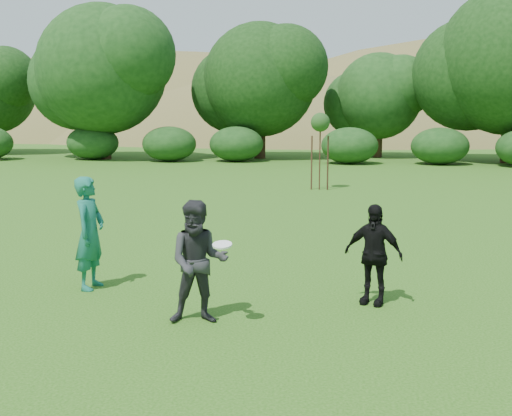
# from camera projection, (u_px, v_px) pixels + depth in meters

# --- Properties ---
(ground) EXTENTS (120.00, 120.00, 0.00)m
(ground) POSITION_uv_depth(u_px,v_px,m) (224.00, 310.00, 9.73)
(ground) COLOR #19470C
(ground) RESTS_ON ground
(player_teal) EXTENTS (0.48, 0.71, 1.91)m
(player_teal) POSITION_uv_depth(u_px,v_px,m) (90.00, 233.00, 10.76)
(player_teal) COLOR #166551
(player_teal) RESTS_ON ground
(player_grey) EXTENTS (0.98, 0.83, 1.76)m
(player_grey) POSITION_uv_depth(u_px,v_px,m) (199.00, 262.00, 9.04)
(player_grey) COLOR #2A2A2D
(player_grey) RESTS_ON ground
(player_black) EXTENTS (1.00, 0.68, 1.58)m
(player_black) POSITION_uv_depth(u_px,v_px,m) (373.00, 254.00, 9.92)
(player_black) COLOR black
(player_black) RESTS_ON ground
(frisbee) EXTENTS (0.27, 0.27, 0.08)m
(frisbee) POSITION_uv_depth(u_px,v_px,m) (222.00, 245.00, 8.72)
(frisbee) COLOR white
(frisbee) RESTS_ON ground
(sapling) EXTENTS (0.70, 0.70, 2.85)m
(sapling) POSITION_uv_depth(u_px,v_px,m) (320.00, 124.00, 23.57)
(sapling) COLOR #382116
(sapling) RESTS_ON ground
(hillside) EXTENTS (150.00, 72.00, 52.00)m
(hillside) POSITION_uv_depth(u_px,v_px,m) (337.00, 231.00, 78.42)
(hillside) COLOR olive
(hillside) RESTS_ON ground
(tree_row) EXTENTS (53.92, 10.38, 9.62)m
(tree_row) POSITION_uv_depth(u_px,v_px,m) (384.00, 75.00, 36.43)
(tree_row) COLOR #3A2616
(tree_row) RESTS_ON ground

